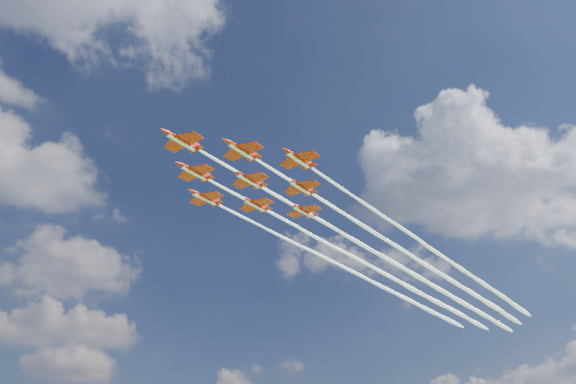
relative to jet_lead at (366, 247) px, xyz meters
name	(u,v)px	position (x,y,z in m)	size (l,w,h in m)	color
jet_lead	(366,247)	(0.00, 0.00, 0.00)	(150.75, 61.14, 2.80)	#B02009
jet_row2_port	(405,252)	(13.01, -3.29, 0.00)	(150.75, 61.14, 2.80)	#B02009
jet_row2_starb	(364,263)	(7.47, 11.14, 0.00)	(150.75, 61.14, 2.80)	#B02009
jet_row3_port	(443,256)	(26.01, -6.57, 0.00)	(150.75, 61.14, 2.80)	#B02009
jet_row3_centre	(400,267)	(20.48, 7.86, 0.00)	(150.75, 61.14, 2.80)	#B02009
jet_row3_starb	(362,276)	(14.94, 22.28, 0.00)	(150.75, 61.14, 2.80)	#B02009
jet_row4_port	(436,271)	(33.48, 4.57, 0.00)	(150.75, 61.14, 2.80)	#B02009
jet_row4_starb	(396,280)	(27.95, 19.00, 0.00)	(150.75, 61.14, 2.80)	#B02009
jet_tail	(429,283)	(40.95, 15.71, 0.00)	(150.75, 61.14, 2.80)	#B02009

